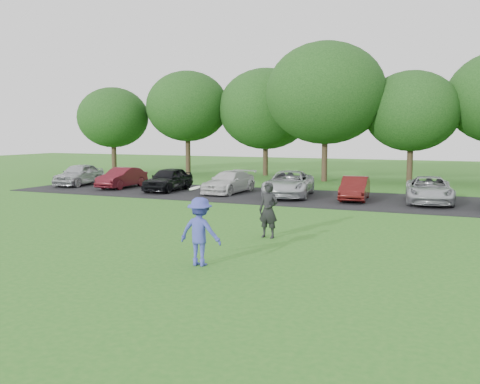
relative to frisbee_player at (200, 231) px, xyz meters
name	(u,v)px	position (x,y,z in m)	size (l,w,h in m)	color
ground	(184,259)	(-0.65, 0.37, -0.81)	(100.00, 100.00, 0.00)	#2A6F1F
parking_lot	(320,198)	(-0.65, 13.37, -0.79)	(32.00, 6.50, 0.03)	black
frisbee_player	(200,231)	(0.00, 0.00, 0.00)	(1.04, 0.60, 1.89)	#3E45AF
camera_bystander	(268,210)	(0.34, 3.70, 0.02)	(0.63, 0.46, 1.64)	black
parked_cars	(331,186)	(-0.14, 13.40, -0.19)	(30.74, 4.81, 1.25)	#B3B6BB
tree_row	(386,102)	(0.87, 23.13, 4.10)	(42.39, 9.85, 8.64)	#38281C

